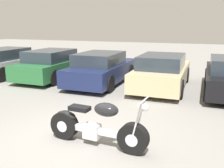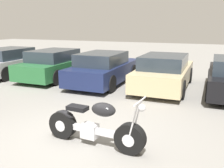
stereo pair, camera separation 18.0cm
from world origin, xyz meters
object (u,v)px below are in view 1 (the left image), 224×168
Objects in this scene: motorcycle at (96,126)px; parked_car_navy at (102,69)px; parked_car_champagne at (162,72)px; parked_car_green at (53,65)px; parked_car_silver at (7,62)px.

parked_car_navy is (-2.08, 5.24, 0.22)m from motorcycle.
parked_car_green is at bearing 179.48° from parked_car_champagne.
parked_car_silver is at bearing 143.80° from motorcycle.
parked_car_champagne is at bearing -0.52° from parked_car_green.
motorcycle is 0.52× the size of parked_car_champagne.
parked_car_green is (2.54, 0.19, 0.00)m from parked_car_silver.
parked_car_green reaches higher than motorcycle.
parked_car_green is (-4.61, 5.43, 0.22)m from motorcycle.
motorcycle is 0.52× the size of parked_car_navy.
parked_car_champagne is (2.54, 0.15, 0.00)m from parked_car_navy.
parked_car_champagne is at bearing 85.09° from motorcycle.
parked_car_green is 1.00× the size of parked_car_navy.
motorcycle is 0.52× the size of parked_car_green.
parked_car_silver and parked_car_champagne have the same top height.
motorcycle is at bearing -36.20° from parked_car_silver.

